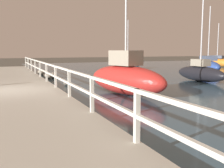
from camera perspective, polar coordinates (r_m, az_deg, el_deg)
The scene contains 12 objects.
ground_plane at distance 12.60m, azimuth -22.24°, elevation -2.77°, with size 120.00×120.00×0.00m, color #4C473D.
dock_walkway at distance 12.57m, azimuth -22.27°, elevation -2.04°, with size 4.73×36.00×0.32m.
railing at distance 12.68m, azimuth -12.20°, elevation 2.43°, with size 0.10×32.50×1.06m.
boulder_upstream at distance 19.81m, azimuth -13.61°, elevation 1.76°, with size 0.60×0.54×0.45m.
boulder_near_dock at distance 23.05m, azimuth -15.15°, elevation 2.48°, with size 0.60×0.54×0.45m.
boulder_far_strip at distance 20.25m, azimuth -12.61°, elevation 1.88°, with size 0.58×0.52×0.43m.
boulder_water_edge at distance 15.80m, azimuth -9.83°, elevation 0.18°, with size 0.39×0.35×0.30m.
sailboat_orange at distance 35.70m, azimuth 21.88°, elevation 4.47°, with size 2.39×4.92×5.39m.
sailboat_black at distance 18.57m, azimuth 18.65°, elevation 2.42°, with size 1.07×4.36×6.91m.
sailboat_blue at distance 27.23m, azimuth 20.12°, elevation 3.90°, with size 3.43×5.44×6.22m.
sailboat_red at distance 12.43m, azimuth 2.98°, elevation 1.39°, with size 2.80×4.99×6.10m.
sailboat_teal at distance 28.85m, azimuth 3.46°, elevation 4.31°, with size 2.28×3.40×5.32m.
Camera 1 is at (-0.08, -12.42, 2.11)m, focal length 42.00 mm.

